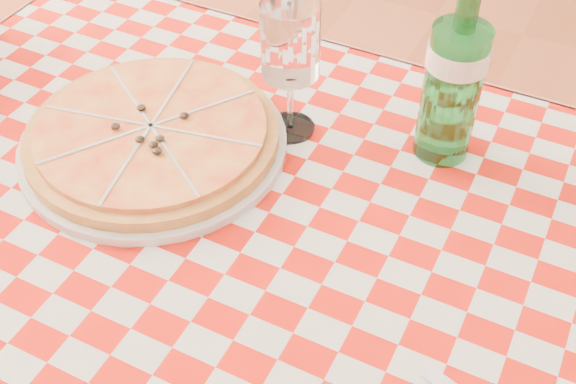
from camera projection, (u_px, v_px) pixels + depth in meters
name	position (u px, v px, depth m)	size (l,w,h in m)	color
dining_table	(281.00, 319.00, 0.89)	(1.20, 0.80, 0.75)	brown
tablecloth	(280.00, 270.00, 0.82)	(1.30, 0.90, 0.01)	#B2150A
pizza_plate	(152.00, 134.00, 0.95)	(0.36, 0.36, 0.05)	#D28F46
water_bottle	(456.00, 66.00, 0.87)	(0.08, 0.08, 0.27)	#1A6B28
wine_glass	(290.00, 71.00, 0.93)	(0.08, 0.08, 0.19)	white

